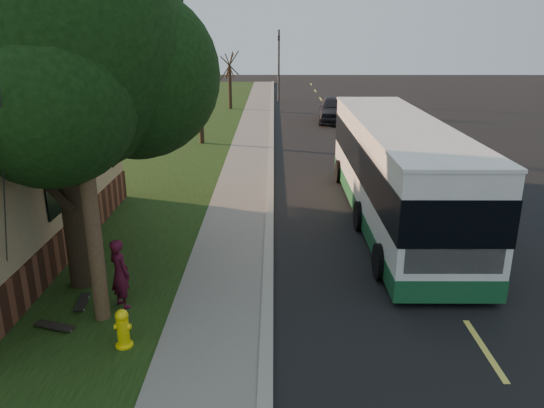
% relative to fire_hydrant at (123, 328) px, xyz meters
% --- Properties ---
extents(ground, '(120.00, 120.00, 0.00)m').
position_rel_fire_hydrant_xyz_m(ground, '(2.60, 0.00, -0.43)').
color(ground, black).
rests_on(ground, ground).
extents(road, '(8.00, 80.00, 0.01)m').
position_rel_fire_hydrant_xyz_m(road, '(6.60, 10.00, -0.43)').
color(road, black).
rests_on(road, ground).
extents(curb, '(0.25, 80.00, 0.12)m').
position_rel_fire_hydrant_xyz_m(curb, '(2.60, 10.00, -0.37)').
color(curb, gray).
rests_on(curb, ground).
extents(sidewalk, '(2.00, 80.00, 0.08)m').
position_rel_fire_hydrant_xyz_m(sidewalk, '(1.60, 10.00, -0.39)').
color(sidewalk, slate).
rests_on(sidewalk, ground).
extents(grass_verge, '(5.00, 80.00, 0.07)m').
position_rel_fire_hydrant_xyz_m(grass_verge, '(-1.90, 10.00, -0.40)').
color(grass_verge, black).
rests_on(grass_verge, ground).
extents(fire_hydrant, '(0.32, 0.32, 0.74)m').
position_rel_fire_hydrant_xyz_m(fire_hydrant, '(0.00, 0.00, 0.00)').
color(fire_hydrant, yellow).
rests_on(fire_hydrant, grass_verge).
extents(utility_pole, '(2.86, 3.21, 9.07)m').
position_rel_fire_hydrant_xyz_m(utility_pole, '(-0.71, 0.99, 4.20)').
color(utility_pole, '#473321').
rests_on(utility_pole, ground).
extents(leafy_tree, '(6.30, 6.00, 7.80)m').
position_rel_fire_hydrant_xyz_m(leafy_tree, '(-1.57, 2.65, 4.73)').
color(leafy_tree, black).
rests_on(leafy_tree, grass_verge).
extents(bare_tree_near, '(1.38, 1.21, 4.31)m').
position_rel_fire_hydrant_xyz_m(bare_tree_near, '(-0.90, 18.00, 1.72)').
color(bare_tree_near, black).
rests_on(bare_tree_near, grass_verge).
extents(bare_tree_far, '(1.38, 1.21, 4.03)m').
position_rel_fire_hydrant_xyz_m(bare_tree_far, '(-0.40, 30.00, 1.57)').
color(bare_tree_far, black).
rests_on(bare_tree_far, grass_verge).
extents(traffic_signal, '(0.18, 0.22, 5.50)m').
position_rel_fire_hydrant_xyz_m(traffic_signal, '(3.10, 34.00, 2.73)').
color(traffic_signal, '#2D2D30').
rests_on(traffic_signal, ground).
extents(transit_bus, '(2.59, 11.22, 3.04)m').
position_rel_fire_hydrant_xyz_m(transit_bus, '(6.39, 7.00, 1.19)').
color(transit_bus, silver).
rests_on(transit_bus, ground).
extents(skateboarder, '(0.65, 0.63, 1.50)m').
position_rel_fire_hydrant_xyz_m(skateboarder, '(-0.42, 1.47, 0.39)').
color(skateboarder, '#460E21').
rests_on(skateboarder, grass_verge).
extents(skateboard_main, '(0.30, 0.80, 0.07)m').
position_rel_fire_hydrant_xyz_m(skateboard_main, '(-1.30, 1.53, -0.31)').
color(skateboard_main, black).
rests_on(skateboard_main, grass_verge).
extents(skateboard_spare, '(0.85, 0.46, 0.08)m').
position_rel_fire_hydrant_xyz_m(skateboard_spare, '(-1.51, 0.57, -0.30)').
color(skateboard_spare, black).
rests_on(skateboard_spare, grass_verge).
extents(dumpster, '(1.70, 1.52, 1.24)m').
position_rel_fire_hydrant_xyz_m(dumpster, '(-5.38, 7.93, 0.23)').
color(dumpster, black).
rests_on(dumpster, building_lot).
extents(distant_car, '(2.37, 4.89, 1.61)m').
position_rel_fire_hydrant_xyz_m(distant_car, '(6.51, 24.94, 0.37)').
color(distant_car, black).
rests_on(distant_car, ground).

